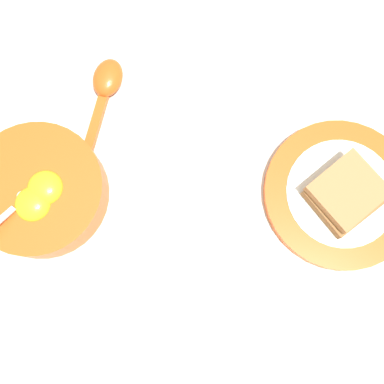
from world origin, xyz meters
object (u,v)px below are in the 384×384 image
Objects in this scene: toast_plate at (340,194)px; soup_spoon at (106,86)px; egg_bowl at (39,191)px; toast_sandwich at (346,194)px.

toast_plate is 1.61× the size of soup_spoon.
egg_bowl is at bearing 49.91° from toast_plate.
toast_sandwich is at bearing -156.61° from soup_spoon.
egg_bowl is at bearing 113.41° from soup_spoon.
egg_bowl reaches higher than toast_sandwich.
toast_plate is at bearing -43.58° from toast_sandwich.
egg_bowl reaches higher than soup_spoon.
egg_bowl reaches higher than toast_plate.
toast_sandwich is at bearing -130.75° from egg_bowl.
toast_sandwich reaches higher than toast_plate.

